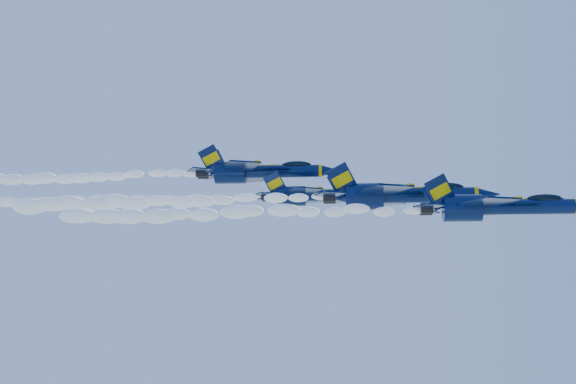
# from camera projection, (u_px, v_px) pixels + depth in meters

# --- Properties ---
(jet_lead) EXTENTS (16.21, 13.30, 6.02)m
(jet_lead) POSITION_uv_depth(u_px,v_px,m) (498.00, 207.00, 65.69)
(jet_lead) COLOR #061239
(smoke_trail_jet_lead) EXTENTS (33.97, 1.68, 1.51)m
(smoke_trail_jet_lead) POSITION_uv_depth(u_px,v_px,m) (239.00, 213.00, 67.76)
(smoke_trail_jet_lead) COLOR white
(jet_second) EXTENTS (18.25, 14.97, 6.78)m
(jet_second) POSITION_uv_depth(u_px,v_px,m) (400.00, 195.00, 74.80)
(jet_second) COLOR #061239
(smoke_trail_jet_second) EXTENTS (33.97, 1.89, 1.70)m
(smoke_trail_jet_second) POSITION_uv_depth(u_px,v_px,m) (166.00, 202.00, 76.93)
(smoke_trail_jet_second) COLOR white
(jet_third) EXTENTS (15.50, 12.71, 5.76)m
(jet_third) POSITION_uv_depth(u_px,v_px,m) (318.00, 195.00, 86.39)
(jet_third) COLOR #061239
(smoke_trail_jet_third) EXTENTS (33.97, 1.60, 1.44)m
(smoke_trail_jet_third) POSITION_uv_depth(u_px,v_px,m) (125.00, 200.00, 88.42)
(smoke_trail_jet_third) COLOR white
(jet_fourth) EXTENTS (18.53, 15.20, 6.88)m
(jet_fourth) POSITION_uv_depth(u_px,v_px,m) (259.00, 171.00, 92.27)
(jet_fourth) COLOR #061239
(smoke_trail_jet_fourth) EXTENTS (33.97, 1.92, 1.72)m
(smoke_trail_jet_fourth) POSITION_uv_depth(u_px,v_px,m) (71.00, 177.00, 94.42)
(smoke_trail_jet_fourth) COLOR white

